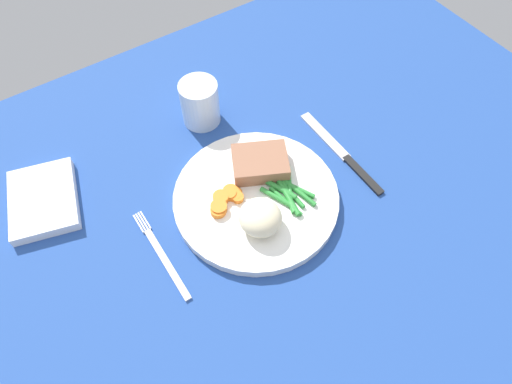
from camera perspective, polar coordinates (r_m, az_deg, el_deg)
name	(u,v)px	position (r cm, az deg, el deg)	size (l,w,h in cm)	color
dining_table	(270,201)	(74.30, 1.78, -1.09)	(120.00, 90.00, 2.00)	#234793
dinner_plate	(256,198)	(72.37, 0.00, -0.79)	(25.87, 25.87, 1.60)	white
meat_portion	(260,163)	(73.67, 0.52, 3.60)	(8.69, 6.77, 2.71)	#936047
mashed_potatoes	(260,217)	(67.22, 0.53, -3.17)	(6.30, 6.56, 4.14)	beige
carrot_slices	(226,200)	(70.82, -3.74, -0.98)	(6.06, 4.35, 1.18)	orange
green_beans	(288,192)	(71.72, 3.94, -0.06)	(6.46, 9.07, 0.88)	#2D8C38
fork	(162,255)	(69.65, -11.57, -7.58)	(1.44, 16.60, 0.40)	silver
knife	(342,154)	(79.64, 10.63, 4.63)	(1.70, 20.50, 0.64)	black
water_glass	(200,106)	(81.77, -6.89, 10.55)	(6.64, 6.64, 8.09)	silver
napkin	(43,200)	(79.44, -24.77, -0.89)	(10.02, 13.22, 1.75)	white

